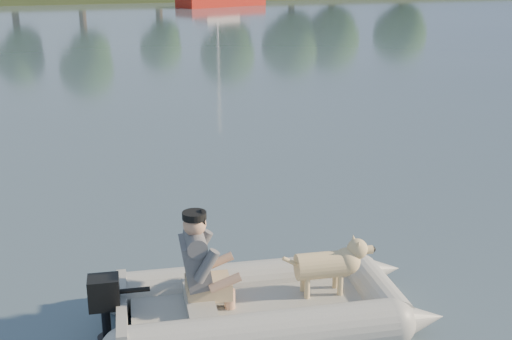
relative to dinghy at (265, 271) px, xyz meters
name	(u,v)px	position (x,y,z in m)	size (l,w,h in m)	color
water	(312,304)	(0.60, 0.13, -0.56)	(160.00, 160.00, 0.00)	slate
dinghy	(265,271)	(0.00, 0.00, 0.00)	(4.46, 3.08, 1.32)	#9A9A95
man	(198,259)	(-0.65, 0.15, 0.18)	(0.69, 0.59, 1.03)	#57575B
dog	(322,269)	(0.62, -0.05, -0.07)	(0.89, 0.32, 0.59)	#D5B97B
outboard_motor	(105,311)	(-1.56, 0.24, -0.27)	(0.39, 0.28, 0.75)	black
sailboat	(221,1)	(14.97, 49.32, -0.07)	(8.43, 5.14, 11.12)	#AC1E13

